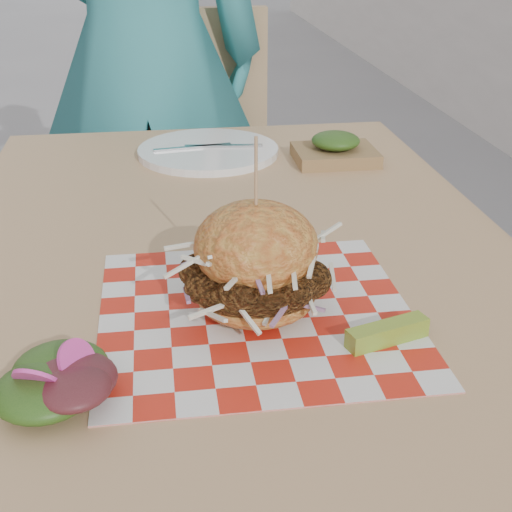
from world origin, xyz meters
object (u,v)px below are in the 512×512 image
object	(u,v)px
patio_chair	(196,167)
sandwich	(256,268)
diner	(143,52)
patio_table	(233,292)

from	to	relation	value
patio_chair	sandwich	world-z (taller)	sandwich
sandwich	diner	bearing A→B (deg)	96.13
patio_chair	sandwich	size ratio (longest dim) A/B	4.51
patio_chair	sandwich	bearing A→B (deg)	-88.46
patio_table	sandwich	distance (m)	0.24
diner	patio_chair	size ratio (longest dim) A/B	1.80
diner	patio_chair	bearing A→B (deg)	178.16
sandwich	patio_table	bearing A→B (deg)	91.46
patio_chair	patio_table	bearing A→B (deg)	-88.74
patio_table	patio_chair	world-z (taller)	patio_chair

